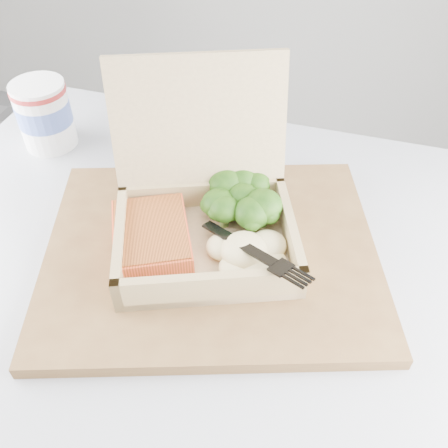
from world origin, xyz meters
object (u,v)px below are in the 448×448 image
(cafe_table, at_px, (171,367))
(paper_cup, at_px, (44,113))
(takeout_container, at_px, (204,203))
(serving_tray, at_px, (211,252))

(cafe_table, height_order, paper_cup, paper_cup)
(takeout_container, bearing_deg, serving_tray, -77.23)
(paper_cup, bearing_deg, serving_tray, -27.88)
(takeout_container, bearing_deg, paper_cup, 133.95)
(takeout_container, bearing_deg, cafe_table, -131.79)
(cafe_table, xyz_separation_m, paper_cup, (-0.26, 0.22, 0.23))
(takeout_container, distance_m, paper_cup, 0.32)
(cafe_table, bearing_deg, paper_cup, 139.63)
(cafe_table, distance_m, paper_cup, 0.41)
(serving_tray, bearing_deg, paper_cup, 152.12)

